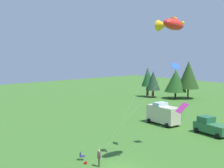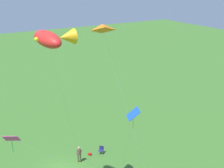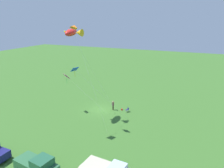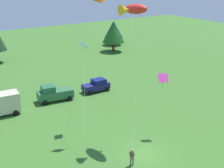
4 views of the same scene
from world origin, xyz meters
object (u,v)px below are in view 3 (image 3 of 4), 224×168
(folding_chair, at_px, (128,109))
(backpack_on_grass, at_px, (122,110))
(person_kite_flyer, at_px, (113,105))
(kite_large_fish, at_px, (73,33))
(kite_diamond_rainbow, at_px, (67,77))
(truck_green_flatbed, at_px, (37,166))
(kite_delta_orange, at_px, (75,27))
(kite_diamond_blue, at_px, (77,72))

(folding_chair, xyz_separation_m, backpack_on_grass, (1.19, -0.32, -0.38))
(person_kite_flyer, bearing_deg, folding_chair, 120.98)
(person_kite_flyer, relative_size, kite_large_fish, 0.12)
(folding_chair, distance_m, backpack_on_grass, 1.29)
(person_kite_flyer, distance_m, kite_diamond_rainbow, 9.45)
(person_kite_flyer, relative_size, truck_green_flatbed, 0.33)
(person_kite_flyer, distance_m, truck_green_flatbed, 18.91)
(folding_chair, distance_m, kite_large_fish, 16.09)
(folding_chair, xyz_separation_m, kite_diamond_rainbow, (9.58, 3.94, 5.84))
(backpack_on_grass, xyz_separation_m, truck_green_flatbed, (1.94, 19.49, 0.99))
(truck_green_flatbed, height_order, kite_delta_orange, kite_delta_orange)
(kite_large_fish, xyz_separation_m, kite_diamond_blue, (-3.34, 4.56, -4.60))
(kite_large_fish, bearing_deg, kite_delta_orange, 127.85)
(folding_chair, xyz_separation_m, kite_large_fish, (6.74, 5.85, 13.39))
(person_kite_flyer, height_order, backpack_on_grass, person_kite_flyer)
(backpack_on_grass, xyz_separation_m, kite_large_fish, (5.55, 6.17, 13.76))
(kite_diamond_blue, distance_m, kite_delta_orange, 5.86)
(truck_green_flatbed, distance_m, kite_diamond_blue, 11.99)
(kite_diamond_rainbow, bearing_deg, kite_diamond_blue, 133.67)
(folding_chair, distance_m, kite_diamond_blue, 14.04)
(kite_large_fish, height_order, kite_diamond_blue, kite_large_fish)
(kite_diamond_blue, bearing_deg, person_kite_flyer, -94.12)
(person_kite_flyer, xyz_separation_m, folding_chair, (-2.67, -0.27, -0.53))
(kite_large_fish, xyz_separation_m, kite_diamond_rainbow, (2.83, -1.91, -7.55))
(folding_chair, bearing_deg, kite_diamond_blue, 29.24)
(backpack_on_grass, height_order, kite_delta_orange, kite_delta_orange)
(kite_large_fish, bearing_deg, kite_diamond_rainbow, -33.93)
(kite_delta_orange, bearing_deg, truck_green_flatbed, 97.67)
(person_kite_flyer, distance_m, folding_chair, 2.74)
(kite_large_fish, bearing_deg, person_kite_flyer, -126.09)
(folding_chair, relative_size, kite_delta_orange, 0.05)
(kite_large_fish, relative_size, kite_delta_orange, 0.96)
(backpack_on_grass, relative_size, truck_green_flatbed, 0.06)
(truck_green_flatbed, relative_size, kite_diamond_rainbow, 0.71)
(backpack_on_grass, height_order, truck_green_flatbed, truck_green_flatbed)
(person_kite_flyer, height_order, folding_chair, person_kite_flyer)
(person_kite_flyer, xyz_separation_m, kite_large_fish, (4.07, 5.58, 12.85))
(person_kite_flyer, bearing_deg, backpack_on_grass, 136.98)
(backpack_on_grass, bearing_deg, truck_green_flatbed, 84.31)
(kite_diamond_blue, xyz_separation_m, kite_delta_orange, (1.14, -1.73, 5.48))
(person_kite_flyer, height_order, kite_delta_orange, kite_delta_orange)
(truck_green_flatbed, distance_m, kite_delta_orange, 17.29)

